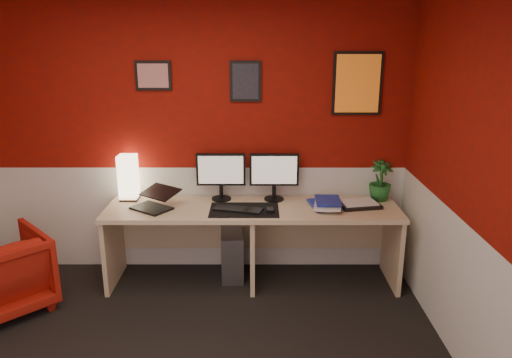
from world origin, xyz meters
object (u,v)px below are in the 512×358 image
at_px(laptop, 151,197).
at_px(pc_tower, 232,253).
at_px(monitor_left, 221,169).
at_px(monitor_right, 274,170).
at_px(desk, 253,245).
at_px(potted_plant, 380,181).
at_px(shoji_lamp, 128,179).
at_px(zen_tray, 359,205).

height_order(laptop, pc_tower, laptop).
xyz_separation_m(monitor_left, monitor_right, (0.49, -0.01, 0.00)).
relative_size(monitor_right, pc_tower, 1.29).
bearing_deg(monitor_left, desk, -35.54).
bearing_deg(monitor_right, pc_tower, -169.25).
bearing_deg(monitor_right, potted_plant, -0.31).
distance_m(shoji_lamp, potted_plant, 2.31).
relative_size(laptop, potted_plant, 0.89).
xyz_separation_m(desk, laptop, (-0.89, -0.05, 0.47)).
relative_size(potted_plant, pc_tower, 0.83).
xyz_separation_m(shoji_lamp, potted_plant, (2.31, -0.02, -0.01)).
bearing_deg(laptop, pc_tower, 50.79).
xyz_separation_m(desk, monitor_left, (-0.29, 0.21, 0.66)).
xyz_separation_m(shoji_lamp, monitor_left, (0.85, -0.00, 0.09)).
bearing_deg(pc_tower, laptop, -169.43).
bearing_deg(zen_tray, laptop, -177.52).
bearing_deg(laptop, zen_tray, 38.42).
xyz_separation_m(monitor_left, potted_plant, (1.46, -0.01, -0.10)).
distance_m(desk, monitor_left, 0.75).
height_order(desk, laptop, laptop).
bearing_deg(shoji_lamp, monitor_right, -0.44).
xyz_separation_m(desk, pc_tower, (-0.20, 0.13, -0.14)).
bearing_deg(desk, pc_tower, 147.07).
relative_size(monitor_right, potted_plant, 1.56).
xyz_separation_m(shoji_lamp, monitor_right, (1.34, -0.01, 0.09)).
xyz_separation_m(laptop, zen_tray, (1.84, 0.08, -0.09)).
height_order(monitor_left, zen_tray, monitor_left).
bearing_deg(laptop, shoji_lamp, 169.56).
relative_size(shoji_lamp, monitor_right, 0.69).
relative_size(shoji_lamp, pc_tower, 0.89).
distance_m(desk, potted_plant, 1.31).
relative_size(monitor_right, zen_tray, 1.66).
relative_size(monitor_left, monitor_right, 1.00).
bearing_deg(zen_tray, monitor_left, 171.58).
bearing_deg(potted_plant, shoji_lamp, 179.62).
xyz_separation_m(monitor_right, pc_tower, (-0.39, -0.07, -0.80)).
bearing_deg(zen_tray, desk, -178.49).
distance_m(monitor_left, pc_tower, 0.80).
xyz_separation_m(desk, shoji_lamp, (-1.14, 0.21, 0.56)).
height_order(monitor_left, potted_plant, monitor_left).
distance_m(desk, zen_tray, 1.02).
height_order(potted_plant, pc_tower, potted_plant).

